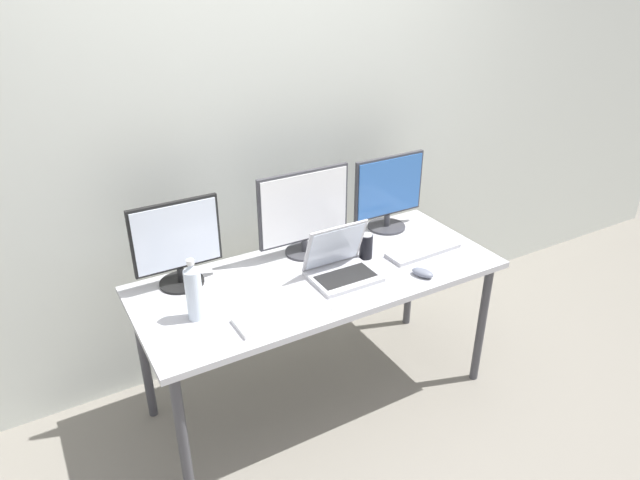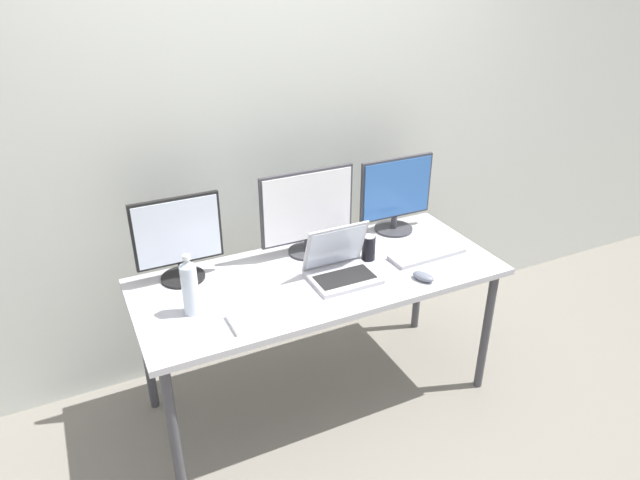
% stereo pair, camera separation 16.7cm
% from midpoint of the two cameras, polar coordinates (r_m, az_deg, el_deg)
% --- Properties ---
extents(ground_plane, '(16.00, 16.00, 0.00)m').
position_cam_midpoint_polar(ground_plane, '(3.12, -1.58, -15.23)').
color(ground_plane, gray).
extents(wall_back, '(7.00, 0.08, 2.60)m').
position_cam_midpoint_polar(wall_back, '(2.95, -7.48, 11.14)').
color(wall_back, silver).
rests_on(wall_back, ground).
extents(work_desk, '(1.72, 0.72, 0.74)m').
position_cam_midpoint_polar(work_desk, '(2.71, -1.76, -4.60)').
color(work_desk, '#424247').
rests_on(work_desk, ground).
extents(monitor_left, '(0.40, 0.20, 0.40)m').
position_cam_midpoint_polar(monitor_left, '(2.60, -15.90, -0.31)').
color(monitor_left, black).
rests_on(monitor_left, work_desk).
extents(monitor_center, '(0.48, 0.19, 0.43)m').
position_cam_midpoint_polar(monitor_center, '(2.76, -3.32, 2.84)').
color(monitor_center, '#38383D').
rests_on(monitor_center, work_desk).
extents(monitor_right, '(0.42, 0.21, 0.41)m').
position_cam_midpoint_polar(monitor_right, '(3.05, 5.33, 4.79)').
color(monitor_right, '#38383D').
rests_on(monitor_right, work_desk).
extents(laptop_silver, '(0.30, 0.25, 0.25)m').
position_cam_midpoint_polar(laptop_silver, '(2.64, 0.24, -2.52)').
color(laptop_silver, '#B7B7BC').
rests_on(laptop_silver, work_desk).
extents(keyboard_main, '(0.40, 0.14, 0.02)m').
position_cam_midpoint_polar(keyboard_main, '(2.89, 8.66, -1.06)').
color(keyboard_main, '#B2B2B7').
rests_on(keyboard_main, work_desk).
extents(keyboard_aux, '(0.40, 0.15, 0.02)m').
position_cam_midpoint_polar(keyboard_aux, '(2.39, -5.79, -7.45)').
color(keyboard_aux, white).
rests_on(keyboard_aux, work_desk).
extents(mouse_by_keyboard, '(0.10, 0.12, 0.04)m').
position_cam_midpoint_polar(mouse_by_keyboard, '(2.68, 8.49, -3.29)').
color(mouse_by_keyboard, slate).
rests_on(mouse_by_keyboard, work_desk).
extents(water_bottle, '(0.07, 0.07, 0.27)m').
position_cam_midpoint_polar(water_bottle, '(2.39, -14.48, -5.05)').
color(water_bottle, silver).
rests_on(water_bottle, work_desk).
extents(soda_can_near_keyboard, '(0.07, 0.07, 0.13)m').
position_cam_midpoint_polar(soda_can_near_keyboard, '(2.79, 2.92, -0.64)').
color(soda_can_near_keyboard, black).
rests_on(soda_can_near_keyboard, work_desk).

